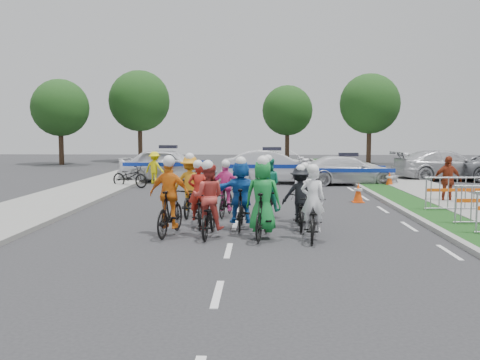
{
  "coord_description": "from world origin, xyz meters",
  "views": [
    {
      "loc": [
        0.64,
        -11.06,
        2.53
      ],
      "look_at": [
        0.09,
        4.33,
        1.1
      ],
      "focal_mm": 40.0,
      "sensor_mm": 36.0,
      "label": 1
    }
  ],
  "objects_px": {
    "rider_0": "(312,215)",
    "rider_6": "(199,204)",
    "rider_3": "(170,205)",
    "tree_0": "(60,108)",
    "marshal_hiviz": "(155,168)",
    "cone_1": "(389,180)",
    "rider_2": "(208,208)",
    "parked_bike": "(130,176)",
    "civilian_sedan": "(445,165)",
    "rider_7": "(304,199)",
    "tree_1": "(370,104)",
    "rider_4": "(300,204)",
    "rider_8": "(268,194)",
    "tree_4": "(287,111)",
    "barrier_2": "(457,195)",
    "spectator_2": "(447,180)",
    "rider_5": "(241,199)",
    "rider_1": "(263,207)",
    "police_car_0": "(169,165)",
    "rider_10": "(190,192)",
    "rider_9": "(226,194)",
    "police_car_2": "(348,170)",
    "cone_0": "(358,193)",
    "tree_3": "(140,101)",
    "police_car_1": "(272,167)"
  },
  "relations": [
    {
      "from": "rider_0",
      "to": "rider_6",
      "type": "bearing_deg",
      "value": -23.66
    },
    {
      "from": "rider_3",
      "to": "tree_0",
      "type": "relative_size",
      "value": 0.31
    },
    {
      "from": "marshal_hiviz",
      "to": "cone_1",
      "type": "relative_size",
      "value": 2.18
    },
    {
      "from": "rider_2",
      "to": "rider_6",
      "type": "height_order",
      "value": "rider_2"
    },
    {
      "from": "parked_bike",
      "to": "rider_6",
      "type": "bearing_deg",
      "value": -131.77
    },
    {
      "from": "rider_3",
      "to": "civilian_sedan",
      "type": "height_order",
      "value": "rider_3"
    },
    {
      "from": "rider_7",
      "to": "tree_1",
      "type": "relative_size",
      "value": 0.25
    },
    {
      "from": "rider_4",
      "to": "marshal_hiviz",
      "type": "distance_m",
      "value": 12.99
    },
    {
      "from": "rider_8",
      "to": "tree_4",
      "type": "xyz_separation_m",
      "value": [
        2.1,
        29.54,
        3.5
      ]
    },
    {
      "from": "parked_bike",
      "to": "civilian_sedan",
      "type": "bearing_deg",
      "value": -50.59
    },
    {
      "from": "rider_0",
      "to": "barrier_2",
      "type": "height_order",
      "value": "rider_0"
    },
    {
      "from": "spectator_2",
      "to": "rider_7",
      "type": "bearing_deg",
      "value": -145.26
    },
    {
      "from": "rider_5",
      "to": "spectator_2",
      "type": "relative_size",
      "value": 1.13
    },
    {
      "from": "tree_1",
      "to": "rider_1",
      "type": "bearing_deg",
      "value": -106.07
    },
    {
      "from": "rider_2",
      "to": "rider_4",
      "type": "distance_m",
      "value": 2.5
    },
    {
      "from": "police_car_0",
      "to": "tree_4",
      "type": "bearing_deg",
      "value": -16.07
    },
    {
      "from": "rider_0",
      "to": "cone_1",
      "type": "xyz_separation_m",
      "value": [
        4.6,
        11.74,
        -0.25
      ]
    },
    {
      "from": "rider_2",
      "to": "rider_5",
      "type": "height_order",
      "value": "rider_5"
    },
    {
      "from": "rider_8",
      "to": "cone_1",
      "type": "height_order",
      "value": "rider_8"
    },
    {
      "from": "cone_1",
      "to": "parked_bike",
      "type": "distance_m",
      "value": 11.59
    },
    {
      "from": "rider_3",
      "to": "tree_4",
      "type": "height_order",
      "value": "tree_4"
    },
    {
      "from": "rider_7",
      "to": "rider_10",
      "type": "relative_size",
      "value": 0.89
    },
    {
      "from": "marshal_hiviz",
      "to": "cone_1",
      "type": "bearing_deg",
      "value": -164.5
    },
    {
      "from": "rider_6",
      "to": "rider_9",
      "type": "bearing_deg",
      "value": -118.67
    },
    {
      "from": "rider_10",
      "to": "tree_1",
      "type": "distance_m",
      "value": 27.74
    },
    {
      "from": "rider_4",
      "to": "rider_2",
      "type": "bearing_deg",
      "value": 26.93
    },
    {
      "from": "tree_1",
      "to": "rider_10",
      "type": "bearing_deg",
      "value": -112.22
    },
    {
      "from": "rider_7",
      "to": "civilian_sedan",
      "type": "height_order",
      "value": "rider_7"
    },
    {
      "from": "rider_0",
      "to": "marshal_hiviz",
      "type": "distance_m",
      "value": 14.29
    },
    {
      "from": "marshal_hiviz",
      "to": "rider_4",
      "type": "bearing_deg",
      "value": 139.11
    },
    {
      "from": "police_car_2",
      "to": "marshal_hiviz",
      "type": "bearing_deg",
      "value": 86.49
    },
    {
      "from": "marshal_hiviz",
      "to": "cone_0",
      "type": "xyz_separation_m",
      "value": [
        8.46,
        -6.3,
        -0.42
      ]
    },
    {
      "from": "rider_8",
      "to": "tree_3",
      "type": "bearing_deg",
      "value": -63.52
    },
    {
      "from": "rider_2",
      "to": "cone_1",
      "type": "xyz_separation_m",
      "value": [
        7.05,
        11.43,
        -0.34
      ]
    },
    {
      "from": "rider_1",
      "to": "civilian_sedan",
      "type": "distance_m",
      "value": 17.78
    },
    {
      "from": "rider_5",
      "to": "police_car_1",
      "type": "xyz_separation_m",
      "value": [
        1.08,
        12.11,
        -0.0
      ]
    },
    {
      "from": "police_car_0",
      "to": "tree_4",
      "type": "distance_m",
      "value": 20.19
    },
    {
      "from": "civilian_sedan",
      "to": "cone_1",
      "type": "distance_m",
      "value": 5.03
    },
    {
      "from": "tree_0",
      "to": "rider_10",
      "type": "bearing_deg",
      "value": -61.71
    },
    {
      "from": "tree_0",
      "to": "civilian_sedan",
      "type": "bearing_deg",
      "value": -25.7
    },
    {
      "from": "rider_2",
      "to": "police_car_2",
      "type": "relative_size",
      "value": 0.4
    },
    {
      "from": "rider_6",
      "to": "police_car_0",
      "type": "relative_size",
      "value": 0.37
    },
    {
      "from": "rider_8",
      "to": "police_car_0",
      "type": "bearing_deg",
      "value": -59.6
    },
    {
      "from": "rider_0",
      "to": "rider_9",
      "type": "height_order",
      "value": "rider_0"
    },
    {
      "from": "rider_3",
      "to": "spectator_2",
      "type": "relative_size",
      "value": 1.17
    },
    {
      "from": "spectator_2",
      "to": "cone_0",
      "type": "bearing_deg",
      "value": 171.46
    },
    {
      "from": "police_car_1",
      "to": "tree_3",
      "type": "bearing_deg",
      "value": 30.01
    },
    {
      "from": "tree_3",
      "to": "rider_7",
      "type": "bearing_deg",
      "value": -69.13
    },
    {
      "from": "civilian_sedan",
      "to": "parked_bike",
      "type": "relative_size",
      "value": 2.8
    },
    {
      "from": "rider_5",
      "to": "cone_0",
      "type": "distance_m",
      "value": 6.62
    }
  ]
}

